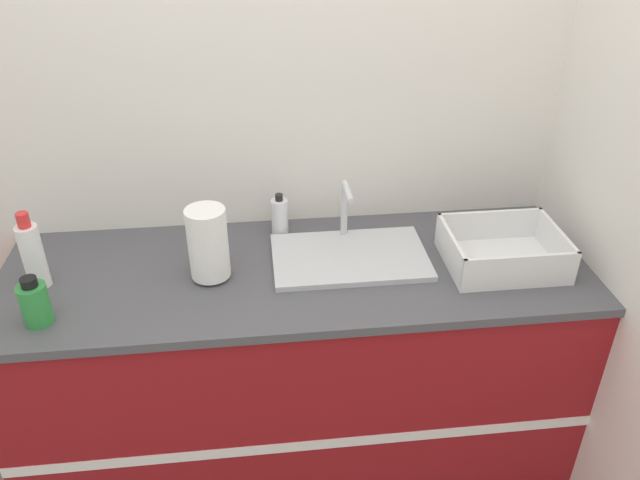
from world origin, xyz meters
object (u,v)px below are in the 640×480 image
object	(u,v)px
sink	(350,254)
bottle_white_spray	(33,254)
paper_towel_roll	(208,244)
soap_dispenser	(280,216)
bottle_green	(35,303)
dish_rack	(502,253)

from	to	relation	value
sink	bottle_white_spray	distance (m)	1.00
paper_towel_roll	bottle_white_spray	size ratio (longest dim) A/B	0.95
sink	bottle_white_spray	xyz separation A→B (m)	(-0.99, -0.04, 0.10)
paper_towel_roll	soap_dispenser	size ratio (longest dim) A/B	1.56
sink	bottle_white_spray	bearing A→B (deg)	-177.69
paper_towel_roll	bottle_white_spray	xyz separation A→B (m)	(-0.53, 0.02, -0.01)
bottle_green	soap_dispenser	bearing A→B (deg)	30.60
paper_towel_roll	soap_dispenser	bearing A→B (deg)	46.85
paper_towel_roll	bottle_white_spray	world-z (taller)	bottle_white_spray
sink	dish_rack	size ratio (longest dim) A/B	1.39
bottle_green	bottle_white_spray	distance (m)	0.20
sink	soap_dispenser	size ratio (longest dim) A/B	3.30
dish_rack	soap_dispenser	world-z (taller)	soap_dispenser
bottle_green	soap_dispenser	xyz separation A→B (m)	(0.72, 0.43, 0.00)
sink	soap_dispenser	world-z (taller)	sink
paper_towel_roll	bottle_green	size ratio (longest dim) A/B	1.60
dish_rack	soap_dispenser	xyz separation A→B (m)	(-0.72, 0.28, 0.03)
bottle_green	soap_dispenser	world-z (taller)	soap_dispenser
sink	dish_rack	bearing A→B (deg)	-9.67
dish_rack	bottle_green	bearing A→B (deg)	-174.16
sink	paper_towel_roll	distance (m)	0.47
sink	bottle_green	world-z (taller)	sink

